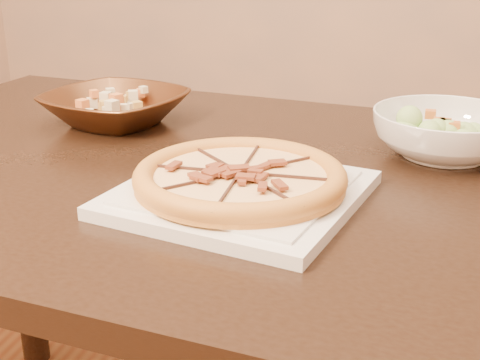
{
  "coord_description": "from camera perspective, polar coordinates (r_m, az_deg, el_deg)",
  "views": [
    {
      "loc": [
        0.12,
        -1.06,
        1.11
      ],
      "look_at": [
        -0.11,
        -0.24,
        0.78
      ],
      "focal_mm": 50.0,
      "sensor_mm": 36.0,
      "label": 1
    }
  ],
  "objects": [
    {
      "name": "dining_table",
      "position": [
        1.11,
        -2.76,
        -3.46
      ],
      "size": [
        1.5,
        1.06,
        0.75
      ],
      "color": "black",
      "rests_on": "floor"
    },
    {
      "name": "plate",
      "position": [
        0.92,
        0.0,
        -1.13
      ],
      "size": [
        0.37,
        0.37,
        0.02
      ],
      "color": "silver",
      "rests_on": "dining_table"
    },
    {
      "name": "pizza",
      "position": [
        0.92,
        -0.0,
        0.23
      ],
      "size": [
        0.29,
        0.29,
        0.03
      ],
      "color": "gold",
      "rests_on": "plate"
    },
    {
      "name": "bronze_bowl",
      "position": [
        1.31,
        -10.57,
        6.04
      ],
      "size": [
        0.31,
        0.31,
        0.06
      ],
      "primitive_type": "imported",
      "rotation": [
        0.0,
        0.0,
        -0.26
      ],
      "color": "brown",
      "rests_on": "dining_table"
    },
    {
      "name": "mixed_dish",
      "position": [
        1.29,
        -10.72,
        7.97
      ],
      "size": [
        0.13,
        0.12,
        0.03
      ],
      "color": "beige",
      "rests_on": "bronze_bowl"
    },
    {
      "name": "salad_bowl",
      "position": [
        1.15,
        17.12,
        3.77
      ],
      "size": [
        0.3,
        0.3,
        0.08
      ],
      "primitive_type": "imported",
      "rotation": [
        0.0,
        0.0,
        0.33
      ],
      "color": "white",
      "rests_on": "dining_table"
    },
    {
      "name": "salad",
      "position": [
        1.13,
        17.31,
        6.44
      ],
      "size": [
        0.1,
        0.11,
        0.04
      ],
      "color": "#A8C375",
      "rests_on": "salad_bowl"
    }
  ]
}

